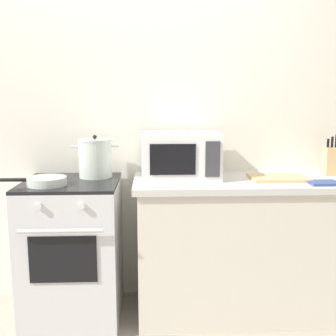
% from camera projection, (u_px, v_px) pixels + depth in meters
% --- Properties ---
extents(back_wall, '(4.40, 0.10, 2.50)m').
position_uv_depth(back_wall, '(170.00, 125.00, 2.91)').
color(back_wall, silver).
rests_on(back_wall, ground_plane).
extents(lower_cabinet_right, '(1.64, 0.56, 0.88)m').
position_uv_depth(lower_cabinet_right, '(261.00, 249.00, 2.72)').
color(lower_cabinet_right, beige).
rests_on(lower_cabinet_right, ground_plane).
extents(countertop_right, '(1.70, 0.60, 0.04)m').
position_uv_depth(countertop_right, '(264.00, 182.00, 2.64)').
color(countertop_right, beige).
rests_on(countertop_right, lower_cabinet_right).
extents(stove, '(0.60, 0.64, 0.92)m').
position_uv_depth(stove, '(73.00, 250.00, 2.64)').
color(stove, silver).
rests_on(stove, ground_plane).
extents(stock_pot, '(0.31, 0.22, 0.28)m').
position_uv_depth(stock_pot, '(95.00, 158.00, 2.69)').
color(stock_pot, silver).
rests_on(stock_pot, stove).
extents(frying_pan, '(0.43, 0.23, 0.05)m').
position_uv_depth(frying_pan, '(46.00, 181.00, 2.44)').
color(frying_pan, silver).
rests_on(frying_pan, stove).
extents(microwave, '(0.50, 0.37, 0.30)m').
position_uv_depth(microwave, '(180.00, 155.00, 2.65)').
color(microwave, white).
rests_on(microwave, countertop_right).
extents(cutting_board, '(0.36, 0.26, 0.02)m').
position_uv_depth(cutting_board, '(278.00, 178.00, 2.62)').
color(cutting_board, tan).
rests_on(cutting_board, countertop_right).
extents(knife_block, '(0.13, 0.10, 0.28)m').
position_uv_depth(knife_block, '(333.00, 161.00, 2.76)').
color(knife_block, tan).
rests_on(knife_block, countertop_right).
extents(oven_mitt, '(0.18, 0.14, 0.02)m').
position_uv_depth(oven_mitt, '(324.00, 183.00, 2.48)').
color(oven_mitt, '#33477A').
rests_on(oven_mitt, countertop_right).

